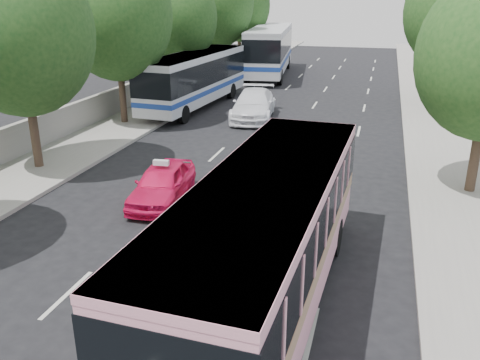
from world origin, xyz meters
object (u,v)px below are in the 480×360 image
(pink_bus, at_px, (267,229))
(tour_coach_rear, at_px, (270,47))
(white_pickup, at_px, (254,105))
(tour_coach_front, at_px, (195,75))
(pink_taxi, at_px, (162,184))

(pink_bus, bearing_deg, tour_coach_rear, 104.91)
(white_pickup, bearing_deg, tour_coach_rear, 91.67)
(white_pickup, height_order, tour_coach_front, tour_coach_front)
(white_pickup, xyz_separation_m, tour_coach_rear, (-2.64, 16.18, 1.66))
(pink_bus, bearing_deg, tour_coach_front, 117.07)
(white_pickup, distance_m, tour_coach_front, 4.83)
(tour_coach_front, xyz_separation_m, tour_coach_rear, (1.66, 14.36, 0.41))
(white_pickup, bearing_deg, pink_taxi, -97.60)
(white_pickup, bearing_deg, pink_bus, -82.47)
(pink_bus, relative_size, tour_coach_rear, 0.75)
(pink_bus, relative_size, white_pickup, 1.87)
(tour_coach_rear, bearing_deg, white_pickup, -87.59)
(white_pickup, height_order, tour_coach_rear, tour_coach_rear)
(pink_bus, distance_m, tour_coach_rear, 35.52)
(white_pickup, relative_size, tour_coach_front, 0.49)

